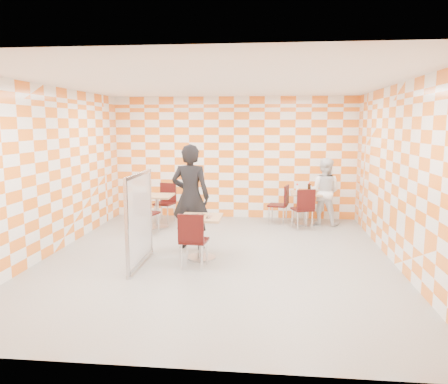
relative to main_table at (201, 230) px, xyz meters
name	(u,v)px	position (x,y,z in m)	size (l,w,h in m)	color
room_shell	(221,170)	(0.28, 0.56, 0.99)	(7.00, 7.00, 7.00)	#969691
main_table	(201,230)	(0.00, 0.00, 0.00)	(0.70, 0.70, 0.75)	tan
second_table	(306,203)	(2.02, 2.89, 0.00)	(0.70, 0.70, 0.75)	tan
empty_table	(157,206)	(-1.35, 2.18, 0.00)	(0.70, 0.70, 0.75)	tan
chair_main_front	(193,236)	(-0.05, -0.58, 0.04)	(0.46, 0.47, 0.92)	#380B0B
chair_second_front	(304,206)	(1.94, 2.29, 0.04)	(0.53, 0.54, 0.92)	#380B0B
chair_second_side	(282,201)	(1.46, 2.80, 0.04)	(0.52, 0.51, 0.92)	#380B0B
chair_empty_near	(145,210)	(-1.44, 1.51, 0.04)	(0.52, 0.52, 0.92)	#380B0B
chair_empty_far	(166,199)	(-1.30, 2.83, 0.04)	(0.51, 0.52, 0.92)	#380B0B
partition	(140,219)	(-0.94, -0.49, 0.28)	(0.08, 1.38, 1.55)	white
man_dark	(191,197)	(-0.30, 0.62, 0.48)	(0.72, 0.47, 1.97)	black
man_white	(324,191)	(2.44, 2.92, 0.27)	(0.76, 0.59, 1.56)	white
pizza_on_foil	(201,216)	(0.00, -0.02, 0.26)	(0.40, 0.40, 0.04)	silver
sport_bottle	(297,188)	(1.82, 2.96, 0.33)	(0.06, 0.06, 0.20)	white
soda_bottle	(309,188)	(2.09, 2.94, 0.34)	(0.07, 0.07, 0.23)	black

